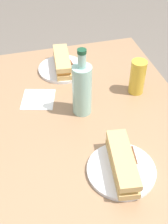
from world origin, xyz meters
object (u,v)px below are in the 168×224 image
object	(u,v)px
plate_near	(63,69)
knife_near	(72,65)
dining_table	(84,134)
baguette_sandwich_far	(122,163)
water_bottle	(83,89)
beer_glass	(137,77)
baguette_sandwich_near	(62,62)
plate_far	(121,170)
knife_far	(136,164)

from	to	relation	value
plate_near	knife_near	distance (m)	0.05
plate_near	dining_table	bearing A→B (deg)	2.75
baguette_sandwich_far	water_bottle	size ratio (longest dim) A/B	0.85
beer_glass	plate_near	bearing A→B (deg)	-131.52
knife_near	baguette_sandwich_near	bearing A→B (deg)	-84.03
plate_far	beer_glass	bearing A→B (deg)	151.44
baguette_sandwich_near	water_bottle	size ratio (longest dim) A/B	0.79
plate_far	water_bottle	world-z (taller)	water_bottle
plate_far	water_bottle	distance (m)	0.36
knife_far	water_bottle	xyz separation A→B (m)	(-0.33, -0.10, 0.10)
dining_table	baguette_sandwich_far	world-z (taller)	baguette_sandwich_far
plate_far	knife_far	world-z (taller)	knife_far
baguette_sandwich_far	beer_glass	distance (m)	0.46
plate_near	plate_far	bearing A→B (deg)	5.82
baguette_sandwich_near	knife_far	size ratio (longest dim) A/B	1.30
baguette_sandwich_near	baguette_sandwich_far	size ratio (longest dim) A/B	0.93
plate_far	beer_glass	size ratio (longest dim) A/B	1.50
knife_near	baguette_sandwich_far	xyz separation A→B (m)	(0.66, 0.01, 0.03)
dining_table	knife_far	distance (m)	0.35
dining_table	plate_near	distance (m)	0.37
water_bottle	knife_near	bearing A→B (deg)	174.27
dining_table	plate_near	bearing A→B (deg)	-177.25
plate_far	knife_far	xyz separation A→B (m)	(-0.00, 0.05, 0.01)
baguette_sandwich_near	plate_near	bearing A→B (deg)	0.00
baguette_sandwich_near	knife_far	distance (m)	0.67
plate_near	water_bottle	size ratio (longest dim) A/B	0.81
plate_near	baguette_sandwich_near	world-z (taller)	baguette_sandwich_near
dining_table	baguette_sandwich_far	distance (m)	0.35
knife_near	plate_far	size ratio (longest dim) A/B	0.76
dining_table	plate_near	size ratio (longest dim) A/B	4.83
water_bottle	baguette_sandwich_near	bearing A→B (deg)	-176.53
plate_near	beer_glass	distance (m)	0.39
beer_glass	knife_near	bearing A→B (deg)	-137.86
baguette_sandwich_near	water_bottle	bearing A→B (deg)	3.47
plate_near	knife_far	size ratio (longest dim) A/B	1.33
baguette_sandwich_near	plate_far	xyz separation A→B (m)	(0.66, 0.07, -0.04)
baguette_sandwich_near	beer_glass	world-z (taller)	beer_glass
plate_near	baguette_sandwich_far	world-z (taller)	baguette_sandwich_far
baguette_sandwich_far	knife_far	bearing A→B (deg)	93.61
baguette_sandwich_near	water_bottle	xyz separation A→B (m)	(0.32, 0.02, 0.07)
baguette_sandwich_near	beer_glass	distance (m)	0.38
baguette_sandwich_near	knife_near	distance (m)	0.06
plate_far	baguette_sandwich_near	bearing A→B (deg)	-174.18
knife_far	dining_table	bearing A→B (deg)	-160.91
knife_far	water_bottle	bearing A→B (deg)	-162.93
dining_table	knife_far	xyz separation A→B (m)	(0.30, 0.11, 0.13)
dining_table	baguette_sandwich_far	xyz separation A→B (m)	(0.31, 0.05, 0.16)
knife_near	knife_far	bearing A→B (deg)	6.05
plate_near	plate_far	distance (m)	0.66
water_bottle	baguette_sandwich_far	bearing A→B (deg)	8.03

